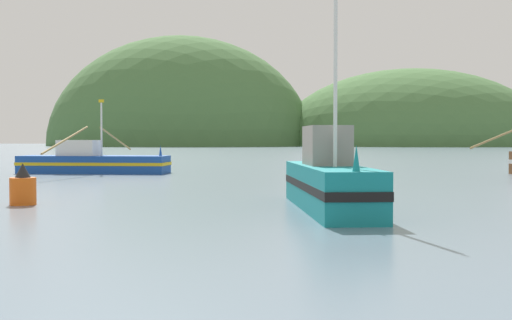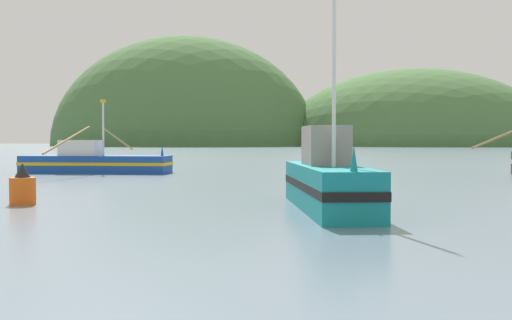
% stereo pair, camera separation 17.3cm
% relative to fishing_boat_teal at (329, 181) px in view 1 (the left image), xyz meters
% --- Properties ---
extents(hill_far_center, '(90.63, 72.50, 51.40)m').
position_rel_fishing_boat_teal_xyz_m(hill_far_center, '(9.34, 206.26, -0.91)').
color(hill_far_center, '#47703D').
rests_on(hill_far_center, ground).
extents(hill_far_left, '(91.23, 72.98, 74.36)m').
position_rel_fishing_boat_teal_xyz_m(hill_far_left, '(-67.71, 195.13, -0.91)').
color(hill_far_left, '#47703D').
rests_on(hill_far_left, ground).
extents(fishing_boat_teal, '(4.00, 8.89, 7.98)m').
position_rel_fishing_boat_teal_xyz_m(fishing_boat_teal, '(0.00, 0.00, 0.00)').
color(fishing_boat_teal, '#147F84').
rests_on(fishing_boat_teal, ground).
extents(fishing_boat_blue, '(10.06, 16.51, 4.89)m').
position_rel_fishing_boat_teal_xyz_m(fishing_boat_blue, '(-17.34, 19.62, -0.17)').
color(fishing_boat_blue, '#19479E').
rests_on(fishing_boat_blue, ground).
extents(channel_buoy, '(0.89, 0.89, 1.44)m').
position_rel_fishing_boat_teal_xyz_m(channel_buoy, '(-10.47, -0.53, -0.32)').
color(channel_buoy, '#E55914').
rests_on(channel_buoy, ground).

